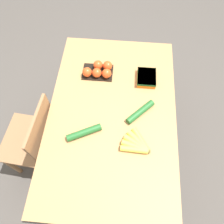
# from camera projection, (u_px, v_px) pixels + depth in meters

# --- Properties ---
(ground_plane) EXTENTS (12.00, 12.00, 0.00)m
(ground_plane) POSITION_uv_depth(u_px,v_px,m) (112.00, 149.00, 2.18)
(ground_plane) COLOR #4C4742
(dining_table) EXTENTS (1.40, 0.88, 0.77)m
(dining_table) POSITION_uv_depth(u_px,v_px,m) (112.00, 120.00, 1.59)
(dining_table) COLOR #B27F4C
(dining_table) RESTS_ON ground_plane
(chair) EXTENTS (0.45, 0.43, 0.88)m
(chair) POSITION_uv_depth(u_px,v_px,m) (35.00, 140.00, 1.73)
(chair) COLOR #8E6642
(chair) RESTS_ON ground_plane
(banana_bunch) EXTENTS (0.17, 0.19, 0.04)m
(banana_bunch) POSITION_uv_depth(u_px,v_px,m) (137.00, 144.00, 1.38)
(banana_bunch) COLOR brown
(banana_bunch) RESTS_ON dining_table
(tomato_pack) EXTENTS (0.16, 0.23, 0.08)m
(tomato_pack) POSITION_uv_depth(u_px,v_px,m) (99.00, 70.00, 1.64)
(tomato_pack) COLOR black
(tomato_pack) RESTS_ON dining_table
(carrot_bag) EXTENTS (0.16, 0.14, 0.05)m
(carrot_bag) POSITION_uv_depth(u_px,v_px,m) (146.00, 78.00, 1.62)
(carrot_bag) COLOR orange
(carrot_bag) RESTS_ON dining_table
(cucumber_near) EXTENTS (0.14, 0.23, 0.04)m
(cucumber_near) POSITION_uv_depth(u_px,v_px,m) (84.00, 132.00, 1.42)
(cucumber_near) COLOR #236028
(cucumber_near) RESTS_ON dining_table
(cucumber_far) EXTENTS (0.20, 0.19, 0.04)m
(cucumber_far) POSITION_uv_depth(u_px,v_px,m) (140.00, 112.00, 1.49)
(cucumber_far) COLOR #236028
(cucumber_far) RESTS_ON dining_table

